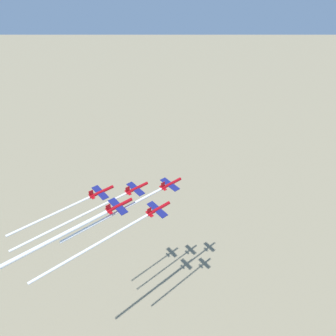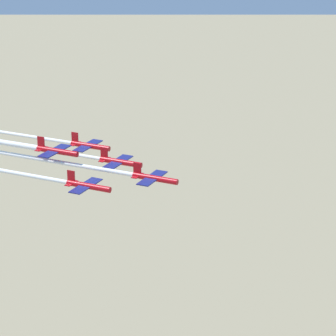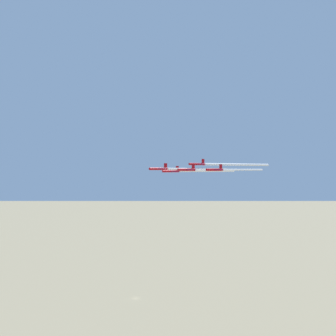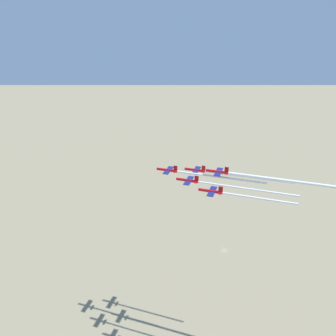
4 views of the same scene
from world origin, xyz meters
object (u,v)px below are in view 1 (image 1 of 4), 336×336
object	(u,v)px
jet_1	(136,188)
jet_3	(101,192)
jet_2	(158,209)
jet_4	(118,206)
jet_0	(170,184)

from	to	relation	value
jet_1	jet_3	distance (m)	14.80
jet_2	jet_4	xyz separation A→B (m)	(7.64, -12.67, 4.03)
jet_1	jet_3	bearing A→B (deg)	-120.47
jet_2	jet_3	size ratio (longest dim) A/B	1.00
jet_3	jet_4	world-z (taller)	jet_4
jet_0	jet_3	distance (m)	29.60
jet_0	jet_1	world-z (taller)	jet_0
jet_0	jet_4	world-z (taller)	jet_4
jet_0	jet_2	distance (m)	14.86
jet_4	jet_2	bearing A→B (deg)	59.53
jet_0	jet_1	distance (m)	14.81
jet_1	jet_4	size ratio (longest dim) A/B	1.00
jet_3	jet_1	bearing A→B (deg)	59.53
jet_0	jet_3	world-z (taller)	jet_0
jet_3	jet_4	xyz separation A→B (m)	(7.15, 13.19, 3.19)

